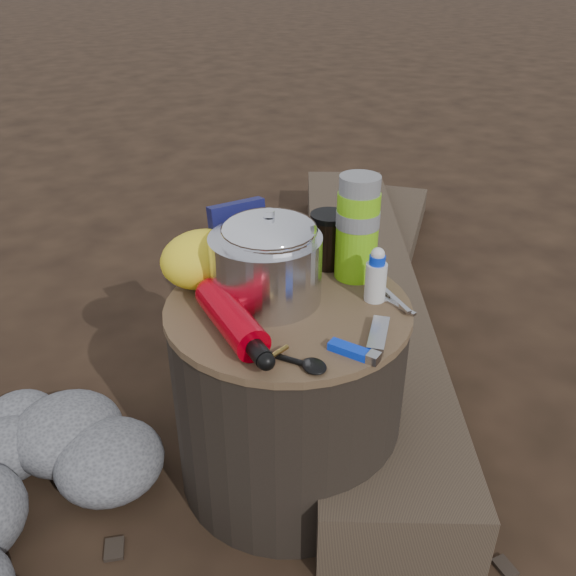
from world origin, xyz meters
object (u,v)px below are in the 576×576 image
stump (288,394)px  log_main (361,293)px  fuel_bottle (231,319)px  camping_pot (270,258)px  travel_mug (329,240)px  thermos (357,229)px

stump → log_main: 0.73m
stump → fuel_bottle: 0.29m
camping_pot → travel_mug: bearing=21.8°
stump → travel_mug: 0.34m
log_main → travel_mug: (-0.37, -0.37, 0.42)m
stump → travel_mug: travel_mug is taller
travel_mug → log_main: bearing=45.3°
fuel_bottle → travel_mug: bearing=28.1°
log_main → camping_pot: bearing=-111.5°
stump → fuel_bottle: (-0.14, -0.04, 0.25)m
stump → camping_pot: size_ratio=2.69×
thermos → travel_mug: bearing=107.9°
stump → travel_mug: size_ratio=4.08×
camping_pot → log_main: bearing=39.0°
camping_pot → thermos: (0.20, 0.00, 0.02)m
log_main → thermos: size_ratio=8.79×
stump → thermos: bearing=12.3°
travel_mug → thermos: bearing=-72.1°
fuel_bottle → travel_mug: travel_mug is taller
fuel_bottle → thermos: size_ratio=1.20×
stump → camping_pot: 0.31m
stump → thermos: 0.38m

